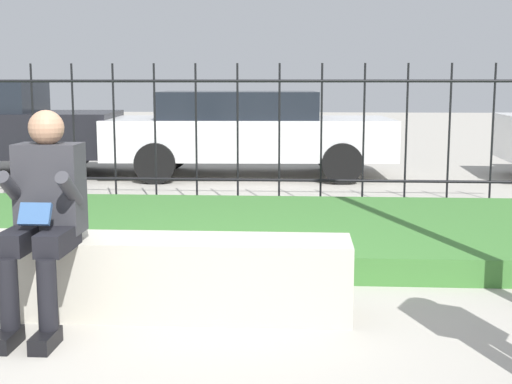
% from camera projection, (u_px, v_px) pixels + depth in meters
% --- Properties ---
extents(ground_plane, '(60.00, 60.00, 0.00)m').
position_uv_depth(ground_plane, '(184.00, 314.00, 4.50)').
color(ground_plane, '#A8A399').
extents(stone_bench, '(2.47, 0.45, 0.49)m').
position_uv_depth(stone_bench, '(154.00, 280.00, 4.48)').
color(stone_bench, '#B7B2A3').
rests_on(stone_bench, ground_plane).
extents(person_seated_reader, '(0.42, 0.73, 1.29)m').
position_uv_depth(person_seated_reader, '(44.00, 209.00, 4.18)').
color(person_seated_reader, black).
rests_on(person_seated_reader, ground_plane).
extents(grass_berm, '(9.17, 2.77, 0.21)m').
position_uv_depth(grass_berm, '(221.00, 230.00, 6.55)').
color(grass_berm, '#3D7533').
rests_on(grass_berm, ground_plane).
extents(iron_fence, '(7.17, 0.03, 1.66)m').
position_uv_depth(iron_fence, '(238.00, 134.00, 8.15)').
color(iron_fence, black).
rests_on(iron_fence, ground_plane).
extents(car_parked_center, '(4.41, 2.10, 1.31)m').
position_uv_depth(car_parked_center, '(247.00, 131.00, 11.00)').
color(car_parked_center, silver).
rests_on(car_parked_center, ground_plane).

